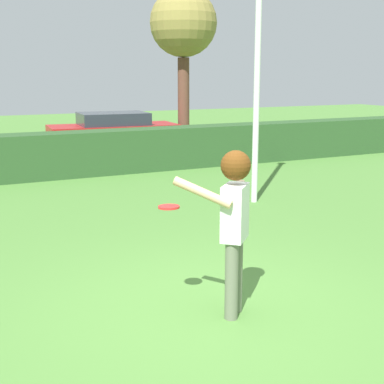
% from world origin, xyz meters
% --- Properties ---
extents(ground_plane, '(60.00, 60.00, 0.00)m').
position_xyz_m(ground_plane, '(0.00, 0.00, 0.00)').
color(ground_plane, '#518539').
extents(person, '(0.83, 0.49, 1.77)m').
position_xyz_m(person, '(0.14, -0.18, 1.11)').
color(person, '#69705A').
rests_on(person, ground).
extents(frisbee, '(0.22, 0.22, 0.03)m').
position_xyz_m(frisbee, '(-0.45, 0.15, 1.18)').
color(frisbee, red).
extents(lamppost, '(0.24, 0.24, 6.18)m').
position_xyz_m(lamppost, '(3.20, 4.17, 3.41)').
color(lamppost, silver).
rests_on(lamppost, ground).
extents(hedge_row, '(23.15, 0.90, 1.10)m').
position_xyz_m(hedge_row, '(0.00, 8.60, 0.55)').
color(hedge_row, '#2D5228').
rests_on(hedge_row, ground).
extents(parked_car_red, '(4.32, 2.08, 1.25)m').
position_xyz_m(parked_car_red, '(3.06, 12.62, 0.69)').
color(parked_car_red, '#B21E1E').
rests_on(parked_car_red, ground).
extents(bare_elm_tree, '(2.29, 2.29, 5.34)m').
position_xyz_m(bare_elm_tree, '(5.64, 12.62, 4.09)').
color(bare_elm_tree, brown).
rests_on(bare_elm_tree, ground).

